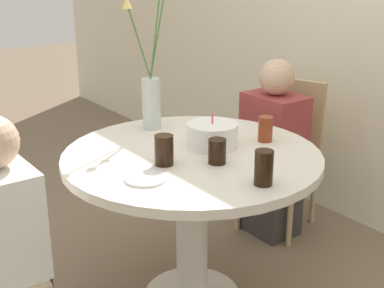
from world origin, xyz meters
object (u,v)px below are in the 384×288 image
(chair_left_flank, at_px, (285,147))
(side_plate, at_px, (146,179))
(drink_glass_1, at_px, (164,150))
(person_woman, at_px, (273,155))
(drink_glass_0, at_px, (265,129))
(birthday_cake, at_px, (212,135))
(flower_vase, at_px, (151,88))
(person_guest, at_px, (6,254))
(drink_glass_2, at_px, (217,151))
(drink_glass_3, at_px, (264,168))

(chair_left_flank, relative_size, side_plate, 5.39)
(side_plate, xyz_separation_m, drink_glass_1, (-0.09, 0.15, 0.06))
(side_plate, bearing_deg, person_woman, 110.13)
(drink_glass_0, bearing_deg, chair_left_flank, 125.16)
(side_plate, distance_m, drink_glass_1, 0.18)
(birthday_cake, xyz_separation_m, flower_vase, (-0.40, -0.07, 0.15))
(flower_vase, xyz_separation_m, side_plate, (0.55, -0.38, -0.20))
(birthday_cake, xyz_separation_m, person_guest, (-0.09, -0.94, -0.32))
(drink_glass_0, bearing_deg, drink_glass_2, -76.55)
(flower_vase, xyz_separation_m, drink_glass_0, (0.49, 0.31, -0.14))
(birthday_cake, bearing_deg, chair_left_flank, 110.84)
(drink_glass_1, distance_m, drink_glass_2, 0.22)
(chair_left_flank, bearing_deg, person_guest, -101.75)
(drink_glass_0, height_order, drink_glass_1, drink_glass_1)
(chair_left_flank, distance_m, drink_glass_2, 1.09)
(drink_glass_0, height_order, person_guest, person_guest)
(drink_glass_3, bearing_deg, flower_vase, 176.80)
(chair_left_flank, relative_size, drink_glass_0, 7.49)
(chair_left_flank, height_order, person_woman, person_woman)
(chair_left_flank, xyz_separation_m, drink_glass_0, (0.40, -0.57, 0.32))
(drink_glass_3, bearing_deg, drink_glass_2, 179.91)
(chair_left_flank, distance_m, birthday_cake, 0.92)
(drink_glass_2, relative_size, person_woman, 0.10)
(chair_left_flank, height_order, person_guest, person_guest)
(drink_glass_0, bearing_deg, person_woman, 129.92)
(drink_glass_2, xyz_separation_m, drink_glass_3, (0.28, -0.00, 0.02))
(side_plate, distance_m, drink_glass_3, 0.45)
(drink_glass_3, distance_m, person_woman, 1.10)
(side_plate, height_order, person_guest, person_guest)
(chair_left_flank, height_order, drink_glass_0, chair_left_flank)
(flower_vase, relative_size, drink_glass_3, 5.92)
(side_plate, bearing_deg, drink_glass_0, 94.91)
(side_plate, relative_size, drink_glass_2, 1.57)
(chair_left_flank, height_order, flower_vase, flower_vase)
(drink_glass_0, relative_size, person_woman, 0.11)
(person_guest, bearing_deg, chair_left_flank, 97.20)
(drink_glass_0, bearing_deg, person_guest, -98.47)
(person_guest, bearing_deg, flower_vase, 109.58)
(drink_glass_2, height_order, person_woman, person_woman)
(birthday_cake, relative_size, drink_glass_0, 1.96)
(flower_vase, xyz_separation_m, person_guest, (0.31, -0.88, -0.47))
(person_woman, relative_size, person_guest, 1.00)
(chair_left_flank, bearing_deg, birthday_cake, -88.10)
(drink_glass_3, height_order, person_guest, person_guest)
(person_guest, bearing_deg, drink_glass_1, 77.38)
(drink_glass_3, xyz_separation_m, person_guest, (-0.54, -0.83, -0.33))
(chair_left_flank, xyz_separation_m, birthday_cake, (0.31, -0.81, 0.32))
(chair_left_flank, relative_size, person_guest, 0.85)
(birthday_cake, distance_m, side_plate, 0.47)
(drink_glass_3, bearing_deg, birthday_cake, 165.75)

